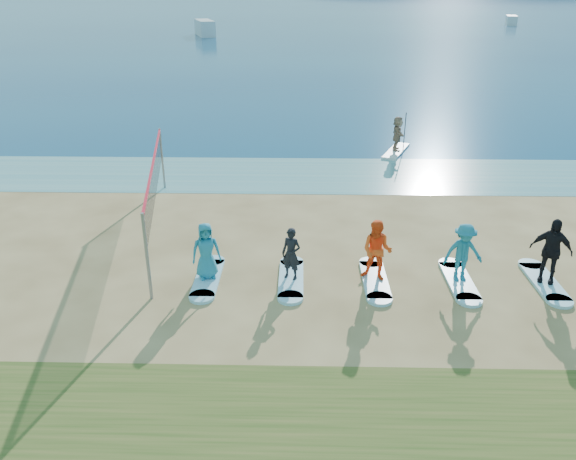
{
  "coord_description": "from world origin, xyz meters",
  "views": [
    {
      "loc": [
        -0.96,
        -13.21,
        7.89
      ],
      "look_at": [
        -1.32,
        2.0,
        1.1
      ],
      "focal_mm": 35.0,
      "sensor_mm": 36.0,
      "label": 1
    }
  ],
  "objects_px": {
    "volleyball_net": "(154,179)",
    "student_1": "(291,254)",
    "paddleboarder": "(397,133)",
    "boat_offshore_b": "(511,25)",
    "surfboard_2": "(375,280)",
    "surfboard_3": "(459,281)",
    "surfboard_4": "(544,282)",
    "surfboard_1": "(291,279)",
    "student_2": "(377,251)",
    "paddleboard": "(396,151)",
    "student_0": "(206,251)",
    "surfboard_0": "(208,278)",
    "boat_offshore_a": "(205,36)",
    "student_4": "(551,251)",
    "student_3": "(463,253)"
  },
  "relations": [
    {
      "from": "student_1",
      "to": "surfboard_3",
      "type": "xyz_separation_m",
      "value": [
        4.8,
        0.0,
        -0.81
      ]
    },
    {
      "from": "boat_offshore_b",
      "to": "student_1",
      "type": "height_order",
      "value": "student_1"
    },
    {
      "from": "surfboard_3",
      "to": "student_4",
      "type": "bearing_deg",
      "value": 0.0
    },
    {
      "from": "volleyball_net",
      "to": "student_1",
      "type": "distance_m",
      "value": 5.77
    },
    {
      "from": "volleyball_net",
      "to": "surfboard_0",
      "type": "xyz_separation_m",
      "value": [
        2.18,
        -3.34,
        -1.86
      ]
    },
    {
      "from": "volleyball_net",
      "to": "surfboard_0",
      "type": "relative_size",
      "value": 4.06
    },
    {
      "from": "surfboard_1",
      "to": "surfboard_4",
      "type": "height_order",
      "value": "same"
    },
    {
      "from": "surfboard_4",
      "to": "surfboard_1",
      "type": "bearing_deg",
      "value": 180.0
    },
    {
      "from": "surfboard_1",
      "to": "surfboard_4",
      "type": "bearing_deg",
      "value": 0.0
    },
    {
      "from": "student_2",
      "to": "student_4",
      "type": "relative_size",
      "value": 0.94
    },
    {
      "from": "student_2",
      "to": "student_3",
      "type": "relative_size",
      "value": 1.04
    },
    {
      "from": "paddleboarder",
      "to": "boat_offshore_b",
      "type": "bearing_deg",
      "value": -17.96
    },
    {
      "from": "paddleboard",
      "to": "boat_offshore_b",
      "type": "relative_size",
      "value": 0.46
    },
    {
      "from": "boat_offshore_a",
      "to": "surfboard_4",
      "type": "distance_m",
      "value": 80.53
    },
    {
      "from": "boat_offshore_a",
      "to": "student_4",
      "type": "xyz_separation_m",
      "value": [
        22.03,
        -77.46,
        1.04
      ]
    },
    {
      "from": "student_0",
      "to": "volleyball_net",
      "type": "bearing_deg",
      "value": 106.31
    },
    {
      "from": "student_2",
      "to": "surfboard_3",
      "type": "relative_size",
      "value": 0.81
    },
    {
      "from": "surfboard_0",
      "to": "surfboard_2",
      "type": "height_order",
      "value": "same"
    },
    {
      "from": "boat_offshore_b",
      "to": "surfboard_2",
      "type": "relative_size",
      "value": 2.94
    },
    {
      "from": "boat_offshore_a",
      "to": "student_2",
      "type": "height_order",
      "value": "student_2"
    },
    {
      "from": "student_3",
      "to": "student_4",
      "type": "relative_size",
      "value": 0.9
    },
    {
      "from": "student_2",
      "to": "surfboard_3",
      "type": "bearing_deg",
      "value": 21.91
    },
    {
      "from": "student_2",
      "to": "surfboard_3",
      "type": "xyz_separation_m",
      "value": [
        2.4,
        0.0,
        -0.93
      ]
    },
    {
      "from": "boat_offshore_b",
      "to": "surfboard_4",
      "type": "bearing_deg",
      "value": -93.07
    },
    {
      "from": "paddleboarder",
      "to": "boat_offshore_a",
      "type": "height_order",
      "value": "paddleboarder"
    },
    {
      "from": "paddleboard",
      "to": "student_1",
      "type": "relative_size",
      "value": 1.97
    },
    {
      "from": "paddleboarder",
      "to": "boat_offshore_b",
      "type": "relative_size",
      "value": 0.26
    },
    {
      "from": "student_1",
      "to": "student_2",
      "type": "relative_size",
      "value": 0.86
    },
    {
      "from": "student_0",
      "to": "student_2",
      "type": "relative_size",
      "value": 0.93
    },
    {
      "from": "boat_offshore_b",
      "to": "surfboard_2",
      "type": "bearing_deg",
      "value": -95.47
    },
    {
      "from": "volleyball_net",
      "to": "student_2",
      "type": "xyz_separation_m",
      "value": [
        6.98,
        -3.34,
        -0.92
      ]
    },
    {
      "from": "surfboard_2",
      "to": "surfboard_3",
      "type": "distance_m",
      "value": 2.4
    },
    {
      "from": "surfboard_1",
      "to": "student_1",
      "type": "relative_size",
      "value": 1.44
    },
    {
      "from": "volleyball_net",
      "to": "paddleboarder",
      "type": "height_order",
      "value": "volleyball_net"
    },
    {
      "from": "surfboard_2",
      "to": "surfboard_4",
      "type": "relative_size",
      "value": 1.0
    },
    {
      "from": "volleyball_net",
      "to": "paddleboard",
      "type": "height_order",
      "value": "volleyball_net"
    },
    {
      "from": "surfboard_1",
      "to": "surfboard_2",
      "type": "distance_m",
      "value": 2.4
    },
    {
      "from": "surfboard_1",
      "to": "student_1",
      "type": "xyz_separation_m",
      "value": [
        0.0,
        0.0,
        0.81
      ]
    },
    {
      "from": "student_1",
      "to": "student_0",
      "type": "bearing_deg",
      "value": -156.43
    },
    {
      "from": "surfboard_4",
      "to": "boat_offshore_a",
      "type": "bearing_deg",
      "value": 105.87
    },
    {
      "from": "surfboard_1",
      "to": "boat_offshore_b",
      "type": "bearing_deg",
      "value": 68.32
    },
    {
      "from": "surfboard_0",
      "to": "surfboard_2",
      "type": "bearing_deg",
      "value": 0.0
    },
    {
      "from": "boat_offshore_b",
      "to": "student_1",
      "type": "xyz_separation_m",
      "value": [
        -40.65,
        -102.25,
        0.85
      ]
    },
    {
      "from": "paddleboard",
      "to": "surfboard_3",
      "type": "bearing_deg",
      "value": -68.54
    },
    {
      "from": "student_1",
      "to": "surfboard_2",
      "type": "height_order",
      "value": "student_1"
    },
    {
      "from": "surfboard_0",
      "to": "student_2",
      "type": "xyz_separation_m",
      "value": [
        4.8,
        0.0,
        0.93
      ]
    },
    {
      "from": "paddleboard",
      "to": "student_0",
      "type": "distance_m",
      "value": 15.22
    },
    {
      "from": "paddleboarder",
      "to": "student_0",
      "type": "relative_size",
      "value": 1.01
    },
    {
      "from": "volleyball_net",
      "to": "surfboard_4",
      "type": "bearing_deg",
      "value": -15.84
    },
    {
      "from": "boat_offshore_b",
      "to": "student_0",
      "type": "distance_m",
      "value": 110.94
    }
  ]
}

